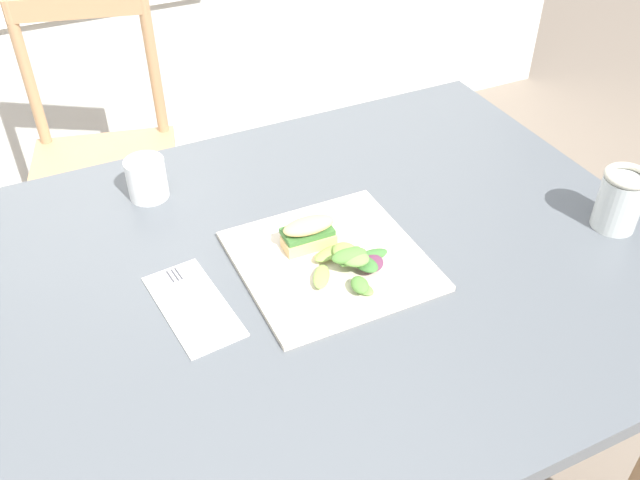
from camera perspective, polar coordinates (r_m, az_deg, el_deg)
dining_table at (r=1.21m, az=-3.14°, el=-6.99°), size 1.36×0.94×0.74m
chair_wooden_far at (r=2.05m, az=-17.41°, el=6.29°), size 0.49×0.49×0.87m
plate_lunch at (r=1.16m, az=0.86°, el=-1.70°), size 0.30×0.30×0.01m
sandwich_half_front at (r=1.16m, az=-0.96°, el=0.62°), size 0.09×0.05×0.06m
salad_mixed_greens at (r=1.12m, az=2.74°, el=-1.74°), size 0.15×0.14×0.04m
napkin_folded at (r=1.10m, az=-10.33°, el=-5.34°), size 0.11×0.21×0.00m
fork_on_napkin at (r=1.11m, az=-10.72°, el=-4.67°), size 0.04×0.19×0.00m
mason_jar_iced_tea at (r=1.32m, az=23.51°, el=2.86°), size 0.08×0.08×0.11m
cup_extra_side at (r=1.33m, az=-14.14°, el=4.94°), size 0.07×0.07×0.08m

